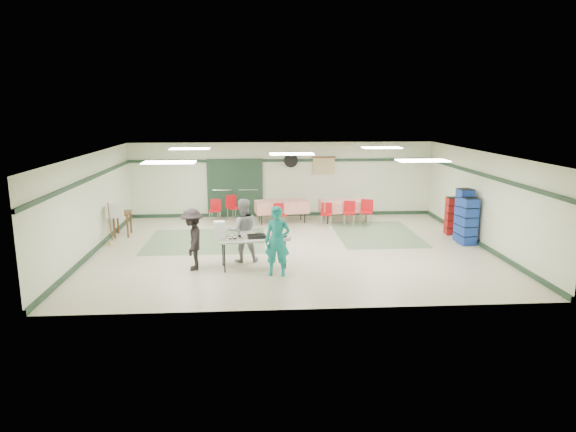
{
  "coord_description": "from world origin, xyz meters",
  "views": [
    {
      "loc": [
        -1.04,
        -14.04,
        3.94
      ],
      "look_at": [
        -0.12,
        -0.3,
        1.01
      ],
      "focal_mm": 32.0,
      "sensor_mm": 36.0,
      "label": 1
    }
  ],
  "objects": [
    {
      "name": "broom",
      "position": [
        -5.23,
        0.79,
        0.64
      ],
      "size": [
        0.05,
        0.2,
        1.23
      ],
      "primitive_type": "cylinder",
      "rotation": [
        0.14,
        0.0,
        0.08
      ],
      "color": "brown",
      "rests_on": "floor"
    },
    {
      "name": "baseboard_right",
      "position": [
        5.47,
        0.0,
        0.06
      ],
      "size": [
        0.06,
        9.0,
        0.12
      ],
      "primitive_type": "cube",
      "rotation": [
        0.0,
        0.0,
        1.57
      ],
      "color": "#1D3625",
      "rests_on": "floor"
    },
    {
      "name": "baseboard_left",
      "position": [
        -5.47,
        0.0,
        0.06
      ],
      "size": [
        0.06,
        9.0,
        0.12
      ],
      "primitive_type": "cube",
      "rotation": [
        0.0,
        0.0,
        1.57
      ],
      "color": "#1D3625",
      "rests_on": "floor"
    },
    {
      "name": "chair_b",
      "position": [
        1.39,
        2.8,
        0.47
      ],
      "size": [
        0.43,
        0.43,
        0.78
      ],
      "rotation": [
        0.0,
        0.0,
        -0.22
      ],
      "color": "red",
      "rests_on": "floor"
    },
    {
      "name": "wall_right",
      "position": [
        5.5,
        0.0,
        1.35
      ],
      "size": [
        0.0,
        9.0,
        9.0
      ],
      "primitive_type": "plane",
      "rotation": [
        1.57,
        0.0,
        -1.57
      ],
      "color": "beige",
      "rests_on": "floor"
    },
    {
      "name": "double_door_left",
      "position": [
        -2.2,
        4.44,
        1.05
      ],
      "size": [
        0.9,
        0.06,
        2.1
      ],
      "primitive_type": "cube",
      "color": "gray",
      "rests_on": "floor"
    },
    {
      "name": "trim_left",
      "position": [
        -5.47,
        0.0,
        2.05
      ],
      "size": [
        0.06,
        9.0,
        0.1
      ],
      "primitive_type": "cube",
      "rotation": [
        0.0,
        0.0,
        1.57
      ],
      "color": "#1D3625",
      "rests_on": "wall_back"
    },
    {
      "name": "sheet_tray_mid",
      "position": [
        -1.15,
        -1.53,
        0.77
      ],
      "size": [
        0.67,
        0.54,
        0.02
      ],
      "primitive_type": "cube",
      "rotation": [
        0.0,
        0.0,
        0.14
      ],
      "color": "silver",
      "rests_on": "serving_table"
    },
    {
      "name": "crate_stack_blue_a",
      "position": [
        5.15,
        0.1,
        0.69
      ],
      "size": [
        0.47,
        0.47,
        1.39
      ],
      "primitive_type": "cube",
      "rotation": [
        0.0,
        0.0,
        0.11
      ],
      "color": "#1A3B9F",
      "rests_on": "floor"
    },
    {
      "name": "volunteer_grey",
      "position": [
        -1.35,
        -1.14,
        0.82
      ],
      "size": [
        0.87,
        0.71,
        1.65
      ],
      "primitive_type": "imported",
      "rotation": [
        0.0,
        0.0,
        3.26
      ],
      "color": "#929397",
      "rests_on": "floor"
    },
    {
      "name": "dining_table_b",
      "position": [
        -0.09,
        3.37,
        0.57
      ],
      "size": [
        1.89,
        1.03,
        0.77
      ],
      "rotation": [
        0.0,
        0.0,
        0.13
      ],
      "color": "red",
      "rests_on": "floor"
    },
    {
      "name": "chair_loose_b",
      "position": [
        -2.4,
        3.65,
        0.48
      ],
      "size": [
        0.43,
        0.43,
        0.79
      ],
      "rotation": [
        0.0,
        0.0,
        -0.18
      ],
      "color": "red",
      "rests_on": "floor"
    },
    {
      "name": "green_patch_b",
      "position": [
        2.8,
        1.5,
        0.0
      ],
      "size": [
        2.5,
        3.5,
        0.01
      ],
      "primitive_type": "cube",
      "color": "slate",
      "rests_on": "floor"
    },
    {
      "name": "foam_box_stack",
      "position": [
        -1.91,
        -1.6,
        0.97
      ],
      "size": [
        0.29,
        0.27,
        0.42
      ],
      "primitive_type": "cube",
      "rotation": [
        0.0,
        0.0,
        0.14
      ],
      "color": "white",
      "rests_on": "serving_table"
    },
    {
      "name": "volunteer_teal",
      "position": [
        -0.51,
        -2.34,
        0.83
      ],
      "size": [
        0.68,
        0.52,
        1.67
      ],
      "primitive_type": "imported",
      "rotation": [
        0.0,
        0.0,
        -0.21
      ],
      "color": "#13837F",
      "rests_on": "floor"
    },
    {
      "name": "double_door_right",
      "position": [
        -1.25,
        4.44,
        1.05
      ],
      "size": [
        0.9,
        0.06,
        2.1
      ],
      "primitive_type": "cube",
      "color": "gray",
      "rests_on": "floor"
    },
    {
      "name": "chair_d",
      "position": [
        -0.2,
        2.79,
        0.47
      ],
      "size": [
        0.44,
        0.44,
        0.78
      ],
      "rotation": [
        0.0,
        0.0,
        0.26
      ],
      "color": "red",
      "rests_on": "floor"
    },
    {
      "name": "chair_a",
      "position": [
        2.17,
        2.8,
        0.51
      ],
      "size": [
        0.46,
        0.46,
        0.83
      ],
      "rotation": [
        0.0,
        0.0,
        -0.23
      ],
      "color": "red",
      "rests_on": "floor"
    },
    {
      "name": "sheet_tray_right",
      "position": [
        -0.46,
        -1.71,
        0.77
      ],
      "size": [
        0.64,
        0.52,
        0.02
      ],
      "primitive_type": "cube",
      "rotation": [
        0.0,
        0.0,
        0.14
      ],
      "color": "silver",
      "rests_on": "serving_table"
    },
    {
      "name": "serving_table",
      "position": [
        -1.07,
        -1.69,
        0.71
      ],
      "size": [
        1.81,
        0.93,
        0.76
      ],
      "rotation": [
        0.0,
        0.0,
        0.14
      ],
      "color": "beige",
      "rests_on": "floor"
    },
    {
      "name": "crate_stack_red",
      "position": [
        5.15,
        1.32,
        0.59
      ],
      "size": [
        0.39,
        0.39,
        1.18
      ],
      "primitive_type": "cube",
      "rotation": [
        0.0,
        0.0,
        -0.06
      ],
      "color": "#A01A10",
      "rests_on": "floor"
    },
    {
      "name": "wall_fan",
      "position": [
        0.3,
        4.44,
        2.05
      ],
      "size": [
        0.5,
        0.1,
        0.5
      ],
      "primitive_type": "cylinder",
      "rotation": [
        1.57,
        0.0,
        0.0
      ],
      "color": "black",
      "rests_on": "wall_back"
    },
    {
      "name": "wall_left",
      "position": [
        -5.5,
        0.0,
        1.35
      ],
      "size": [
        0.0,
        9.0,
        9.0
      ],
      "primitive_type": "plane",
      "rotation": [
        1.57,
        0.0,
        1.57
      ],
      "color": "beige",
      "rests_on": "floor"
    },
    {
      "name": "sheet_tray_left",
      "position": [
        -1.62,
        -1.79,
        0.77
      ],
      "size": [
        0.63,
        0.51,
        0.02
      ],
      "primitive_type": "cube",
      "rotation": [
        0.0,
        0.0,
        0.14
      ],
      "color": "silver",
      "rests_on": "serving_table"
    },
    {
      "name": "trim_back",
      "position": [
        0.0,
        4.47,
        2.05
      ],
      "size": [
        11.0,
        0.06,
        0.1
      ],
      "primitive_type": "cube",
      "color": "#1D3625",
      "rests_on": "wall_back"
    },
    {
      "name": "door_frame",
      "position": [
        -1.73,
        4.42,
        1.05
      ],
      "size": [
        2.0,
        0.03,
        2.15
      ],
      "primitive_type": "cube",
      "color": "#1D3625",
      "rests_on": "floor"
    },
    {
      "name": "volunteer_dark",
      "position": [
        -2.57,
        -1.75,
        0.76
      ],
      "size": [
        0.63,
        1.02,
        1.53
      ],
      "primitive_type": "imported",
      "rotation": [
        0.0,
        0.0,
        -1.51
      ],
      "color": "black",
      "rests_on": "floor"
    },
    {
      "name": "baking_pan",
      "position": [
        -1.0,
        -1.68,
        0.8
      ],
      "size": [
        0.48,
        0.34,
        0.08
      ],
      "primitive_type": "cube",
      "rotation": [
        0.0,
        0.0,
        0.14
      ],
      "color": "black",
      "rests_on": "serving_table"
    },
    {
      "name": "green_patch_a",
      "position": [
        -2.5,
        1.0,
        0.0
      ],
      "size": [
        3.5,
        3.0,
        0.01
      ],
      "primitive_type": "cube",
      "color": "slate",
      "rests_on": "floor"
    },
    {
      "name": "crate_stack_blue_b",
      "position": [
        5.15,
        0.43,
        0.8
      ],
      "size": [
        0.44,
        0.44,
        1.59
      ],
      "primitive_type": "cube",
      "rotation": [
        0.0,
        0.0,
        0.07
      ],
      "color": "#1A3B9F",
      "rests_on": "floor"
    },
    {
      "name": "scroll_banner",
      "position": [
        1.5,
        4.44,
        1.85
      ],
      "size": [
        0.8,
        0.02,
        0.6
      ],
      "primitive_type": "cube",
      "color": "#CEBD81",
      "rests_on": "wall_back"
    },
    {
      "name": "wall_back",
      "position": [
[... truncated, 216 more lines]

